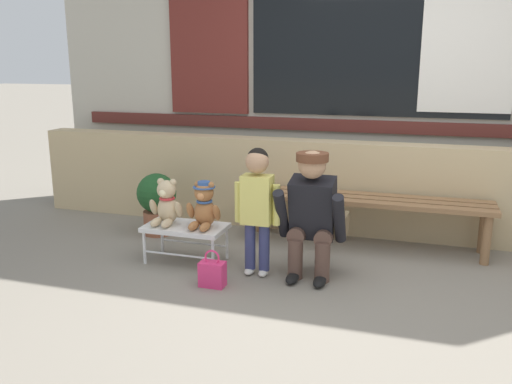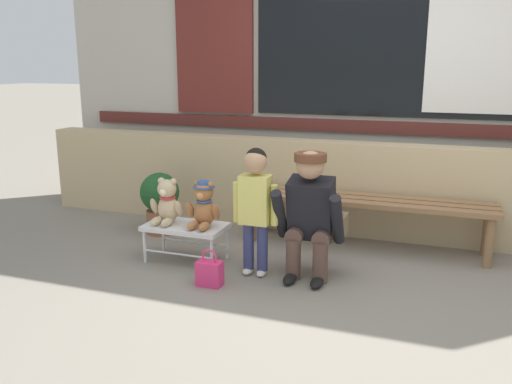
% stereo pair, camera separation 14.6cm
% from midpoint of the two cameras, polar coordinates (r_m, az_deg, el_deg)
% --- Properties ---
extents(ground_plane, '(60.00, 60.00, 0.00)m').
position_cam_midpoint_polar(ground_plane, '(3.76, 9.59, -10.92)').
color(ground_plane, gray).
extents(brick_low_wall, '(6.64, 0.25, 0.85)m').
position_cam_midpoint_polar(brick_low_wall, '(4.96, 12.73, 0.22)').
color(brick_low_wall, tan).
rests_on(brick_low_wall, ground).
extents(shop_facade, '(6.78, 0.26, 3.76)m').
position_cam_midpoint_polar(shop_facade, '(5.36, 14.34, 16.76)').
color(shop_facade, '#B7B2A3').
rests_on(shop_facade, ground).
extents(wooden_bench_long, '(2.10, 0.40, 0.44)m').
position_cam_midpoint_polar(wooden_bench_long, '(4.62, 12.51, -1.44)').
color(wooden_bench_long, '#8E6642').
rests_on(wooden_bench_long, ground).
extents(small_display_bench, '(0.64, 0.36, 0.30)m').
position_cam_midpoint_polar(small_display_bench, '(4.27, -6.55, -3.91)').
color(small_display_bench, silver).
rests_on(small_display_bench, ground).
extents(teddy_bear_plain, '(0.28, 0.26, 0.36)m').
position_cam_midpoint_polar(teddy_bear_plain, '(4.29, -8.53, -1.16)').
color(teddy_bear_plain, '#CCB289').
rests_on(teddy_bear_plain, small_display_bench).
extents(teddy_bear_with_hat, '(0.28, 0.27, 0.36)m').
position_cam_midpoint_polar(teddy_bear_with_hat, '(4.15, -4.63, -1.42)').
color(teddy_bear_with_hat, '#A86B3D').
rests_on(teddy_bear_with_hat, small_display_bench).
extents(child_standing, '(0.35, 0.18, 0.96)m').
position_cam_midpoint_polar(child_standing, '(3.88, 1.02, -0.63)').
color(child_standing, navy).
rests_on(child_standing, ground).
extents(adult_crouching, '(0.50, 0.49, 0.95)m').
position_cam_midpoint_polar(adult_crouching, '(3.90, 7.04, -2.38)').
color(adult_crouching, brown).
rests_on(adult_crouching, ground).
extents(handbag_on_ground, '(0.18, 0.11, 0.27)m').
position_cam_midpoint_polar(handbag_on_ground, '(3.84, -3.87, -8.60)').
color(handbag_on_ground, '#E53370').
rests_on(handbag_on_ground, ground).
extents(potted_plant, '(0.36, 0.36, 0.57)m').
position_cam_midpoint_polar(potted_plant, '(4.99, -9.39, -0.78)').
color(potted_plant, brown).
rests_on(potted_plant, ground).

